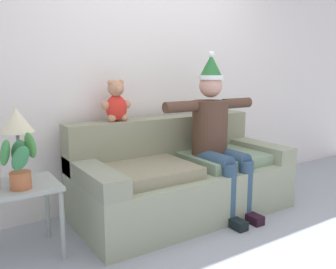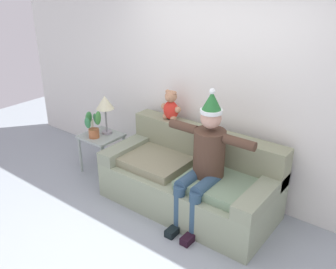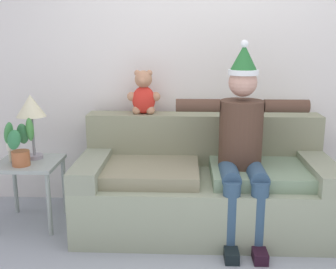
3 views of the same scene
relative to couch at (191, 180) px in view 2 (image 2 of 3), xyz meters
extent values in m
plane|color=#949EA6|center=(0.00, -1.00, -0.34)|extent=(10.00, 10.00, 0.00)
cube|color=silver|center=(0.00, 0.55, 1.01)|extent=(7.00, 0.10, 2.70)
cube|color=gray|center=(0.00, -0.06, -0.12)|extent=(2.02, 0.95, 0.44)
cube|color=gray|center=(0.00, 0.30, 0.33)|extent=(2.02, 0.24, 0.44)
cube|color=gray|center=(-0.90, -0.06, 0.18)|extent=(0.22, 0.95, 0.15)
cube|color=gray|center=(0.90, -0.06, 0.18)|extent=(0.22, 0.95, 0.15)
cube|color=gray|center=(-0.46, -0.11, 0.16)|extent=(0.81, 0.66, 0.10)
cube|color=gray|center=(0.46, -0.11, 0.16)|extent=(0.81, 0.66, 0.10)
cylinder|color=#4A3326|center=(0.28, -0.08, 0.47)|extent=(0.34, 0.34, 0.52)
sphere|color=tan|center=(0.28, -0.08, 0.87)|extent=(0.22, 0.22, 0.22)
cylinder|color=white|center=(0.28, -0.08, 0.94)|extent=(0.23, 0.23, 0.04)
cone|color=#236A2E|center=(0.28, -0.08, 1.05)|extent=(0.21, 0.21, 0.20)
sphere|color=white|center=(0.28, -0.08, 1.15)|extent=(0.06, 0.06, 0.06)
cylinder|color=#2F4B65|center=(0.18, -0.28, 0.21)|extent=(0.14, 0.40, 0.14)
cylinder|color=#2F4B65|center=(0.18, -0.48, -0.07)|extent=(0.13, 0.13, 0.54)
cube|color=black|center=(0.18, -0.56, -0.30)|extent=(0.10, 0.24, 0.08)
cylinder|color=#2F4B65|center=(0.38, -0.28, 0.21)|extent=(0.14, 0.40, 0.14)
cylinder|color=#2F4B65|center=(0.38, -0.48, -0.07)|extent=(0.13, 0.13, 0.54)
cube|color=black|center=(0.38, -0.56, -0.30)|extent=(0.10, 0.24, 0.08)
cylinder|color=#4A3326|center=(-0.06, -0.08, 0.69)|extent=(0.34, 0.10, 0.10)
cylinder|color=#4A3326|center=(0.62, -0.08, 0.69)|extent=(0.34, 0.10, 0.10)
ellipsoid|color=red|center=(-0.52, 0.30, 0.67)|extent=(0.20, 0.16, 0.24)
sphere|color=tan|center=(-0.52, 0.30, 0.85)|extent=(0.15, 0.15, 0.15)
sphere|color=tan|center=(-0.52, 0.24, 0.84)|extent=(0.07, 0.07, 0.07)
sphere|color=tan|center=(-0.57, 0.30, 0.90)|extent=(0.05, 0.05, 0.05)
sphere|color=tan|center=(-0.47, 0.30, 0.90)|extent=(0.05, 0.05, 0.05)
sphere|color=tan|center=(-0.63, 0.30, 0.70)|extent=(0.08, 0.08, 0.08)
sphere|color=tan|center=(-0.58, 0.27, 0.58)|extent=(0.08, 0.08, 0.08)
sphere|color=tan|center=(-0.42, 0.30, 0.70)|extent=(0.08, 0.08, 0.08)
sphere|color=tan|center=(-0.46, 0.27, 0.58)|extent=(0.08, 0.08, 0.08)
cube|color=#95A29B|center=(-1.44, -0.06, 0.19)|extent=(0.50, 0.48, 0.03)
cylinder|color=#95A29B|center=(-1.66, -0.27, -0.08)|extent=(0.04, 0.04, 0.51)
cylinder|color=#95A29B|center=(-1.22, -0.27, -0.08)|extent=(0.04, 0.04, 0.51)
cylinder|color=#95A29B|center=(-1.66, 0.15, -0.08)|extent=(0.04, 0.04, 0.51)
cylinder|color=#95A29B|center=(-1.22, 0.15, -0.08)|extent=(0.04, 0.04, 0.51)
cylinder|color=gray|center=(-1.42, 0.03, 0.22)|extent=(0.14, 0.14, 0.03)
cylinder|color=gray|center=(-1.42, 0.03, 0.40)|extent=(0.02, 0.02, 0.33)
cone|color=beige|center=(-1.42, 0.03, 0.66)|extent=(0.24, 0.24, 0.18)
cylinder|color=#A75F38|center=(-1.46, -0.17, 0.27)|extent=(0.14, 0.14, 0.12)
ellipsoid|color=#3D843B|center=(-1.37, -0.15, 0.50)|extent=(0.10, 0.15, 0.20)
ellipsoid|color=#357544|center=(-1.45, -0.12, 0.46)|extent=(0.13, 0.12, 0.20)
ellipsoid|color=#3B8844|center=(-1.54, -0.16, 0.47)|extent=(0.09, 0.12, 0.20)
ellipsoid|color=#33814A|center=(-1.46, -0.25, 0.44)|extent=(0.16, 0.11, 0.21)
cylinder|color=beige|center=(-1.58, -0.08, 0.26)|extent=(0.02, 0.02, 0.10)
cylinder|color=silver|center=(-1.58, -0.08, 0.36)|extent=(0.04, 0.04, 0.10)
camera|label=1|loc=(-1.86, -2.62, 0.99)|focal=37.31mm
camera|label=2|loc=(2.07, -3.14, 2.24)|focal=39.39mm
camera|label=3|loc=(-0.16, -3.26, 1.23)|focal=44.42mm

